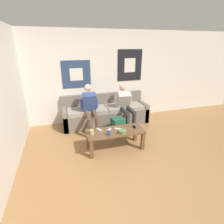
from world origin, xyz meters
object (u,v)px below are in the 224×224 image
at_px(pillar_candle, 92,132).
at_px(drink_can_blue, 109,132).
at_px(game_controller_far_center, 109,130).
at_px(ceramic_bowl, 122,132).
at_px(couch, 106,113).
at_px(backpack, 118,127).
at_px(game_controller_near_left, 118,129).
at_px(person_seated_teen, 126,105).
at_px(game_controller_near_right, 99,130).
at_px(person_seated_adult, 90,107).
at_px(cell_phone, 134,127).
at_px(coffee_table, 115,134).

relative_size(pillar_candle, drink_can_blue, 0.89).
relative_size(drink_can_blue, game_controller_far_center, 0.98).
height_order(ceramic_bowl, game_controller_far_center, ceramic_bowl).
height_order(couch, backpack, couch).
bearing_deg(game_controller_far_center, pillar_candle, -170.86).
height_order(game_controller_near_left, game_controller_far_center, same).
xyz_separation_m(person_seated_teen, game_controller_near_right, (-0.94, -0.87, -0.18)).
bearing_deg(person_seated_adult, couch, 38.27).
bearing_deg(cell_phone, drink_can_blue, -163.19).
relative_size(backpack, cell_phone, 2.88).
height_order(person_seated_teen, game_controller_near_right, person_seated_teen).
bearing_deg(game_controller_far_center, drink_can_blue, -105.77).
bearing_deg(game_controller_near_left, couch, 86.66).
relative_size(coffee_table, drink_can_blue, 9.92).
xyz_separation_m(game_controller_near_right, game_controller_far_center, (0.20, -0.09, 0.00)).
bearing_deg(ceramic_bowl, drink_can_blue, 177.99).
bearing_deg(couch, pillar_candle, -115.32).
bearing_deg(drink_can_blue, game_controller_far_center, 74.23).
relative_size(drink_can_blue, game_controller_near_left, 0.88).
xyz_separation_m(ceramic_bowl, drink_can_blue, (-0.29, 0.01, 0.02)).
distance_m(couch, coffee_table, 1.40).
xyz_separation_m(backpack, ceramic_bowl, (-0.17, -0.77, 0.27)).
bearing_deg(pillar_candle, drink_can_blue, -22.52).
height_order(person_seated_adult, game_controller_near_right, person_seated_adult).
height_order(coffee_table, person_seated_adult, person_seated_adult).
xyz_separation_m(pillar_candle, drink_can_blue, (0.33, -0.14, 0.01)).
bearing_deg(person_seated_teen, couch, 140.89).
xyz_separation_m(person_seated_teen, cell_phone, (-0.16, -0.96, -0.18)).
relative_size(couch, drink_can_blue, 19.38).
bearing_deg(couch, person_seated_adult, -141.73).
height_order(game_controller_near_right, game_controller_far_center, same).
relative_size(pillar_candle, game_controller_near_left, 0.78).
distance_m(person_seated_teen, game_controller_near_left, 1.11).
bearing_deg(person_seated_adult, coffee_table, -70.33).
bearing_deg(ceramic_bowl, game_controller_near_left, 98.29).
height_order(ceramic_bowl, drink_can_blue, drink_can_blue).
bearing_deg(pillar_candle, game_controller_near_right, 39.01).
bearing_deg(coffee_table, pillar_candle, -179.01).
height_order(person_seated_teen, ceramic_bowl, person_seated_teen).
bearing_deg(cell_phone, coffee_table, -173.92).
distance_m(person_seated_adult, backpack, 0.86).
bearing_deg(coffee_table, person_seated_adult, 109.67).
bearing_deg(game_controller_near_left, backpack, 70.22).
bearing_deg(couch, game_controller_far_center, -101.77).
bearing_deg(person_seated_adult, ceramic_bowl, -68.23).
bearing_deg(drink_can_blue, game_controller_near_right, 117.26).
xyz_separation_m(person_seated_adult, backpack, (0.63, -0.38, -0.46)).
bearing_deg(person_seated_teen, pillar_candle, -137.87).
bearing_deg(ceramic_bowl, person_seated_teen, 66.28).
bearing_deg(drink_can_blue, backpack, 58.96).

